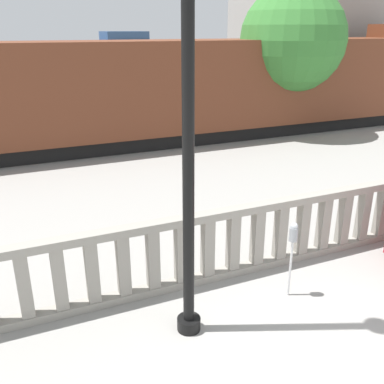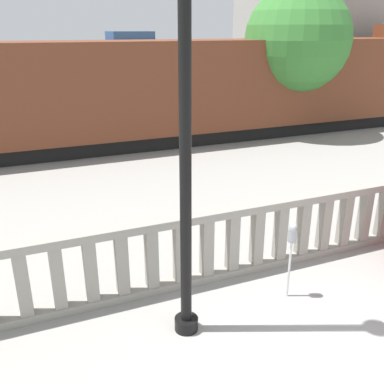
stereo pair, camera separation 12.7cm
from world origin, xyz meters
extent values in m
cube|color=gray|center=(0.00, 3.26, 0.07)|extent=(15.62, 0.24, 0.14)
cube|color=gray|center=(0.00, 3.26, 1.29)|extent=(15.62, 0.24, 0.14)
cube|color=gray|center=(-3.86, 3.26, 0.68)|extent=(0.20, 0.20, 1.08)
cube|color=gray|center=(-3.35, 3.26, 0.68)|extent=(0.20, 0.20, 1.08)
cube|color=gray|center=(-2.83, 3.26, 0.68)|extent=(0.20, 0.20, 1.08)
cube|color=gray|center=(-2.32, 3.26, 0.68)|extent=(0.20, 0.20, 1.08)
cube|color=gray|center=(-1.80, 3.26, 0.68)|extent=(0.20, 0.20, 1.08)
cube|color=gray|center=(-1.29, 3.26, 0.68)|extent=(0.20, 0.20, 1.08)
cube|color=gray|center=(-0.77, 3.26, 0.68)|extent=(0.20, 0.20, 1.08)
cube|color=gray|center=(-0.26, 3.26, 0.68)|extent=(0.20, 0.20, 1.08)
cube|color=gray|center=(0.26, 3.26, 0.68)|extent=(0.20, 0.20, 1.08)
cube|color=gray|center=(0.77, 3.26, 0.68)|extent=(0.20, 0.20, 1.08)
cube|color=gray|center=(1.29, 3.26, 0.68)|extent=(0.20, 0.20, 1.08)
cube|color=gray|center=(1.80, 3.26, 0.68)|extent=(0.20, 0.20, 1.08)
cube|color=gray|center=(2.32, 3.26, 0.68)|extent=(0.20, 0.20, 1.08)
cube|color=gray|center=(2.83, 3.26, 0.68)|extent=(0.20, 0.20, 1.08)
cube|color=gray|center=(3.35, 3.26, 0.68)|extent=(0.20, 0.20, 1.08)
cylinder|color=black|center=(-1.62, 2.13, 0.10)|extent=(0.36, 0.36, 0.20)
cylinder|color=black|center=(-1.62, 2.13, 3.43)|extent=(0.16, 0.16, 6.46)
cylinder|color=silver|center=(0.32, 2.28, 0.53)|extent=(0.04, 0.04, 1.06)
cylinder|color=gray|center=(0.32, 2.28, 1.18)|extent=(0.14, 0.14, 0.24)
sphere|color=#B2B7BC|center=(0.32, 2.28, 1.33)|extent=(0.12, 0.12, 0.12)
cube|color=black|center=(3.65, 13.16, 0.28)|extent=(24.34, 2.15, 0.55)
cube|color=brown|center=(3.65, 13.16, 2.24)|extent=(24.84, 2.68, 3.38)
cube|color=black|center=(-4.07, 29.41, 0.28)|extent=(20.23, 2.55, 0.55)
cube|color=navy|center=(-4.07, 29.41, 2.04)|extent=(20.64, 3.19, 2.98)
cube|color=navy|center=(4.75, 29.41, 3.83)|extent=(3.00, 2.87, 0.60)
cube|color=gray|center=(13.77, 18.87, 5.39)|extent=(8.88, 6.26, 10.79)
cylinder|color=brown|center=(7.45, 12.62, 1.14)|extent=(0.38, 0.38, 2.28)
sphere|color=#387A33|center=(7.45, 12.62, 3.91)|extent=(4.33, 4.33, 4.33)
camera|label=1|loc=(-3.71, -2.86, 4.35)|focal=40.00mm
camera|label=2|loc=(-3.59, -2.91, 4.35)|focal=40.00mm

